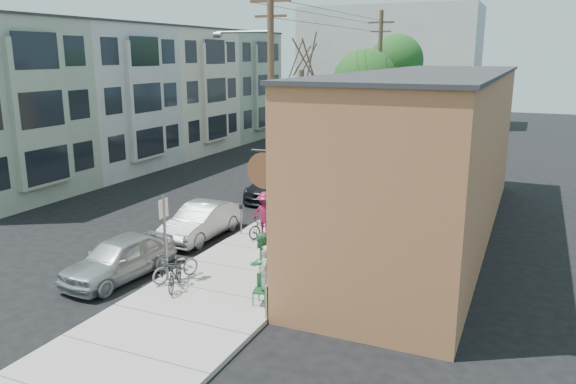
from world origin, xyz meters
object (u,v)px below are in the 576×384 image
at_px(car_4, 348,149).
at_px(cyclist, 265,214).
at_px(tree_bare, 301,140).
at_px(patio_chair_a, 300,265).
at_px(patron_grey, 266,275).
at_px(patron_green, 261,263).
at_px(parked_bike_a, 175,274).
at_px(car_3, 319,161).
at_px(parking_meter_near, 241,214).
at_px(parked_bike_b, 176,267).
at_px(sign_post, 165,230).
at_px(tree_leafy_mid, 365,81).
at_px(patio_chair_b, 262,290).
at_px(car_0, 119,258).
at_px(parking_meter_far, 311,177).
at_px(car_1, 201,221).
at_px(car_2, 277,183).
at_px(tree_leafy_far, 397,61).
at_px(bus, 342,123).
at_px(utility_pole_near, 270,99).

bearing_deg(car_4, cyclist, -79.52).
distance_m(tree_bare, patio_chair_a, 9.37).
height_order(patron_grey, patron_green, patron_green).
relative_size(parked_bike_a, car_3, 0.26).
distance_m(parking_meter_near, patron_green, 5.80).
bearing_deg(parked_bike_b, car_3, 116.67).
height_order(sign_post, patron_green, sign_post).
bearing_deg(parked_bike_a, tree_leafy_mid, 69.46).
distance_m(patio_chair_b, car_0, 5.33).
relative_size(parking_meter_far, patron_grey, 0.69).
relative_size(tree_bare, car_1, 1.51).
distance_m(parking_meter_near, patron_grey, 6.65).
bearing_deg(car_2, tree_bare, -42.56).
height_order(sign_post, parking_meter_far, sign_post).
xyz_separation_m(parking_meter_far, car_0, (-1.63, -13.08, -0.27)).
bearing_deg(tree_leafy_mid, cyclist, -88.09).
height_order(tree_bare, tree_leafy_mid, tree_leafy_mid).
relative_size(tree_leafy_far, car_0, 2.04).
distance_m(parking_meter_near, tree_leafy_far, 24.31).
height_order(patron_grey, car_2, patron_grey).
height_order(sign_post, parked_bike_a, sign_post).
bearing_deg(patron_grey, cyclist, -172.91).
distance_m(parking_meter_far, car_2, 1.85).
relative_size(parked_bike_b, bus, 0.14).
height_order(tree_leafy_mid, tree_leafy_far, tree_leafy_far).
distance_m(cyclist, bus, 25.74).
bearing_deg(patron_grey, tree_bare, 178.17).
bearing_deg(bus, patron_green, -77.48).
bearing_deg(car_2, parking_meter_near, -81.93).
xyz_separation_m(car_1, car_3, (0.00, 13.33, 0.15)).
height_order(parking_meter_near, patio_chair_b, parking_meter_near).
xyz_separation_m(tree_leafy_mid, tree_leafy_far, (0.00, 8.28, 1.15)).
bearing_deg(cyclist, patio_chair_a, 138.81).
height_order(tree_leafy_mid, patio_chair_b, tree_leafy_mid).
xyz_separation_m(parking_meter_far, car_4, (-1.45, 10.77, -0.24)).
bearing_deg(bus, patio_chair_b, -77.10).
xyz_separation_m(patio_chair_a, parked_bike_a, (-3.23, -2.32, 0.04)).
height_order(parked_bike_a, car_3, car_3).
bearing_deg(cyclist, parking_meter_far, -73.74).
bearing_deg(patron_grey, patio_chair_b, -55.20).
bearing_deg(bus, utility_pole_near, -80.71).
relative_size(patron_green, bus, 0.15).
bearing_deg(car_4, tree_bare, -78.86).
bearing_deg(patron_grey, car_3, 177.09).
bearing_deg(patron_grey, utility_pole_near, -174.41).
relative_size(parked_bike_b, car_1, 0.40).
relative_size(patio_chair_b, bus, 0.07).
bearing_deg(bus, parked_bike_a, -82.42).
bearing_deg(bus, car_1, -85.43).
bearing_deg(parking_meter_far, car_3, 106.25).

